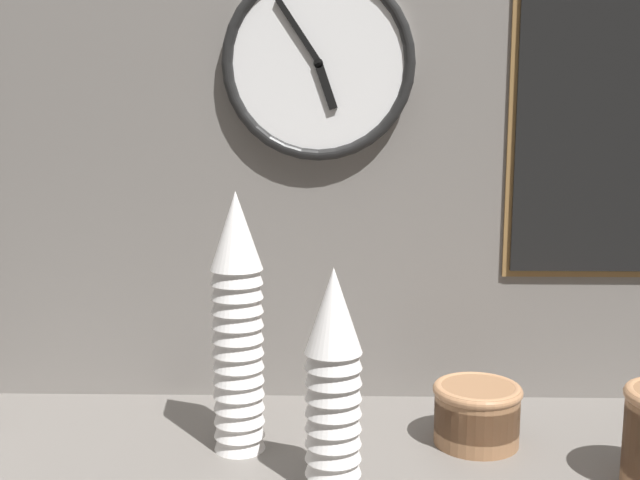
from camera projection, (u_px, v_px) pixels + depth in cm
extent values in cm
cube|color=slate|center=(294.00, 468.00, 122.38)|extent=(160.00, 56.00, 4.00)
cube|color=slate|center=(300.00, 105.00, 138.97)|extent=(160.00, 3.00, 105.00)
cone|color=white|center=(333.00, 448.00, 110.96)|extent=(7.92, 7.92, 11.81)
cone|color=white|center=(333.00, 433.00, 110.58)|extent=(7.92, 7.92, 11.81)
cone|color=white|center=(333.00, 418.00, 110.20)|extent=(7.92, 7.92, 11.81)
cone|color=white|center=(333.00, 403.00, 109.81)|extent=(7.92, 7.92, 11.81)
cone|color=white|center=(333.00, 388.00, 109.43)|extent=(7.92, 7.92, 11.81)
cone|color=white|center=(333.00, 372.00, 109.05)|extent=(7.92, 7.92, 11.81)
cone|color=white|center=(333.00, 357.00, 108.67)|extent=(7.92, 7.92, 11.81)
cone|color=white|center=(333.00, 342.00, 108.29)|extent=(7.92, 7.92, 11.81)
cone|color=white|center=(334.00, 326.00, 107.91)|extent=(7.92, 7.92, 11.81)
cone|color=white|center=(334.00, 310.00, 107.52)|extent=(7.92, 7.92, 11.81)
cone|color=white|center=(239.00, 412.00, 123.55)|extent=(7.92, 7.92, 11.81)
cone|color=white|center=(239.00, 399.00, 123.17)|extent=(7.92, 7.92, 11.81)
cone|color=white|center=(239.00, 385.00, 122.78)|extent=(7.92, 7.92, 11.81)
cone|color=white|center=(239.00, 372.00, 122.40)|extent=(7.92, 7.92, 11.81)
cone|color=white|center=(238.00, 358.00, 122.02)|extent=(7.92, 7.92, 11.81)
cone|color=white|center=(238.00, 344.00, 121.64)|extent=(7.92, 7.92, 11.81)
cone|color=white|center=(238.00, 330.00, 121.26)|extent=(7.92, 7.92, 11.81)
cone|color=white|center=(238.00, 316.00, 120.88)|extent=(7.92, 7.92, 11.81)
cone|color=white|center=(237.00, 302.00, 120.49)|extent=(7.92, 7.92, 11.81)
cone|color=white|center=(237.00, 288.00, 120.11)|extent=(7.92, 7.92, 11.81)
cone|color=white|center=(237.00, 274.00, 119.73)|extent=(7.92, 7.92, 11.81)
cone|color=white|center=(236.00, 259.00, 119.35)|extent=(7.92, 7.92, 11.81)
cone|color=white|center=(236.00, 245.00, 118.97)|extent=(7.92, 7.92, 11.81)
cone|color=white|center=(236.00, 230.00, 118.59)|extent=(7.92, 7.92, 11.81)
cylinder|color=#996B47|center=(476.00, 428.00, 126.11)|extent=(13.29, 13.29, 4.85)
cylinder|color=#996B47|center=(477.00, 415.00, 125.71)|extent=(13.29, 13.29, 4.85)
cylinder|color=#996B47|center=(477.00, 401.00, 125.31)|extent=(13.29, 13.29, 4.85)
torus|color=tan|center=(478.00, 390.00, 125.02)|extent=(13.97, 13.97, 1.74)
cylinder|color=white|center=(318.00, 63.00, 135.13)|extent=(32.00, 1.80, 32.00)
torus|color=black|center=(318.00, 63.00, 134.33)|extent=(32.70, 1.98, 32.70)
cube|color=black|center=(326.00, 86.00, 134.48)|extent=(3.95, 0.60, 8.04)
cube|color=black|center=(297.00, 31.00, 133.02)|extent=(7.77, 0.60, 10.94)
cylinder|color=black|center=(318.00, 63.00, 133.85)|extent=(1.60, 0.60, 1.60)
cube|color=olive|center=(623.00, 117.00, 136.34)|extent=(38.83, 0.60, 55.78)
cube|color=black|center=(624.00, 117.00, 135.92)|extent=(36.43, 1.20, 53.38)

